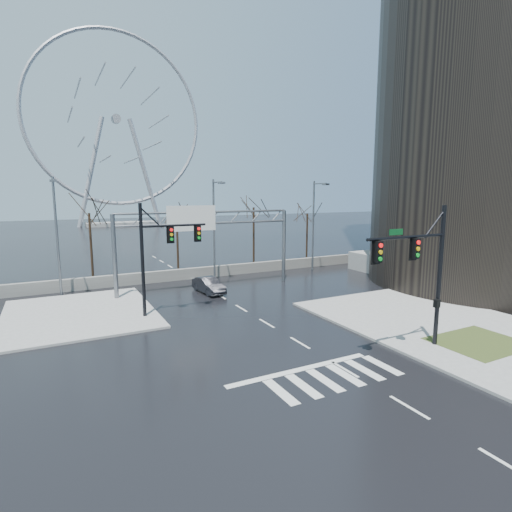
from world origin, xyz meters
TOP-DOWN VIEW (x-y plane):
  - ground at (0.00, 0.00)m, footprint 260.00×260.00m
  - sidewalk_right_ext at (10.00, 2.00)m, footprint 12.00×10.00m
  - sidewalk_far at (-11.00, 12.00)m, footprint 10.00×12.00m
  - grass_strip at (9.00, -5.00)m, footprint 5.00×4.00m
  - tower_podium at (29.00, 8.00)m, footprint 22.00×18.00m
  - barrier_wall at (0.00, 20.00)m, footprint 52.00×0.50m
  - signal_mast_near at (5.14, -4.04)m, footprint 5.52×0.41m
  - signal_mast_far at (-5.87, 8.96)m, footprint 4.72×0.41m
  - sign_gantry at (-0.38, 14.96)m, footprint 16.36×0.40m
  - streetlight_left at (-12.00, 18.16)m, footprint 0.50×2.55m
  - streetlight_mid at (2.00, 18.16)m, footprint 0.50×2.55m
  - streetlight_right at (14.00, 18.16)m, footprint 0.50×2.55m
  - tree_left at (-9.00, 23.50)m, footprint 3.75×3.75m
  - tree_center at (0.00, 24.50)m, footprint 3.25×3.25m
  - tree_right at (9.00, 23.50)m, footprint 3.90×3.90m
  - tree_far_right at (17.00, 24.00)m, footprint 3.40×3.40m
  - ferris_wheel at (5.00, 95.00)m, footprint 45.00×6.00m
  - car at (-0.48, 13.66)m, footprint 1.85×4.25m

SIDE VIEW (x-z plane):
  - ground at x=0.00m, z-range 0.00..0.00m
  - sidewalk_right_ext at x=10.00m, z-range 0.00..0.15m
  - sidewalk_far at x=-11.00m, z-range 0.00..0.15m
  - grass_strip at x=9.00m, z-range 0.14..0.17m
  - barrier_wall at x=0.00m, z-range 0.00..1.10m
  - car at x=-0.48m, z-range 0.00..1.36m
  - tower_podium at x=29.00m, z-range 0.00..2.00m
  - signal_mast_far at x=-5.87m, z-range 0.83..8.83m
  - signal_mast_near at x=5.14m, z-range 0.87..8.87m
  - tree_center at x=0.00m, z-range 1.92..8.42m
  - sign_gantry at x=-0.38m, z-range 1.38..8.98m
  - tree_far_right at x=17.00m, z-range 2.01..8.81m
  - streetlight_left at x=-12.00m, z-range 0.89..10.89m
  - streetlight_mid at x=2.00m, z-range 0.89..10.89m
  - streetlight_right at x=14.00m, z-range 0.89..10.89m
  - tree_left at x=-9.00m, z-range 2.23..9.73m
  - tree_right at x=9.00m, z-range 2.32..10.12m
  - ferris_wheel at x=5.00m, z-range 0.68..51.59m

